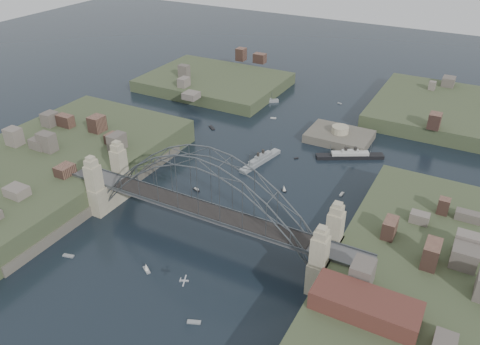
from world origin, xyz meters
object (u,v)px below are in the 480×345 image
object	(u,v)px
naval_cruiser_far	(262,101)
ocean_liner	(350,156)
bridge	(205,197)
fort_island	(339,141)
wharf_shed	(365,305)
naval_cruiser_near	(260,160)

from	to	relation	value
naval_cruiser_far	ocean_liner	world-z (taller)	ocean_liner
bridge	naval_cruiser_far	size ratio (longest dim) A/B	6.78
fort_island	wharf_shed	size ratio (longest dim) A/B	1.10
ocean_liner	bridge	bearing A→B (deg)	-108.15
bridge	naval_cruiser_far	distance (m)	93.75
naval_cruiser_near	ocean_liner	world-z (taller)	naval_cruiser_near
fort_island	naval_cruiser_near	distance (m)	33.07
bridge	naval_cruiser_near	bearing A→B (deg)	97.28
bridge	wharf_shed	size ratio (longest dim) A/B	4.20
bridge	wharf_shed	bearing A→B (deg)	-17.65
bridge	ocean_liner	world-z (taller)	bridge
wharf_shed	ocean_liner	world-z (taller)	wharf_shed
wharf_shed	ocean_liner	xyz separation A→B (m)	(-24.67, 72.96, -9.15)
fort_island	naval_cruiser_near	xyz separation A→B (m)	(-17.35, -28.13, 1.22)
bridge	ocean_liner	xyz separation A→B (m)	(19.33, 58.96, -11.47)
bridge	fort_island	bearing A→B (deg)	80.27
bridge	naval_cruiser_near	world-z (taller)	bridge
bridge	ocean_liner	bearing A→B (deg)	71.85
wharf_shed	fort_island	bearing A→B (deg)	110.85
fort_island	bridge	bearing A→B (deg)	-99.73
bridge	naval_cruiser_far	xyz separation A→B (m)	(-27.95, 88.74, -11.58)
fort_island	ocean_liner	size ratio (longest dim) A/B	1.05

